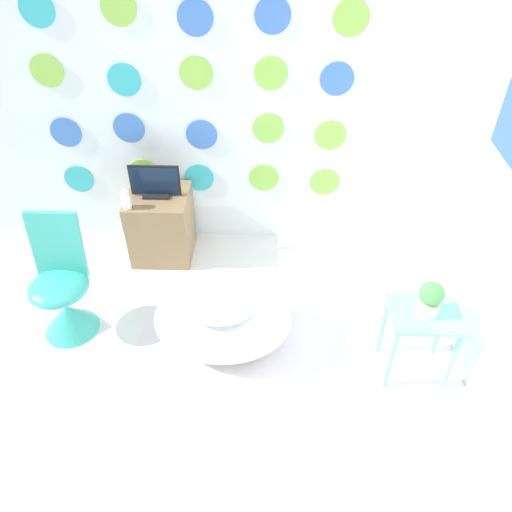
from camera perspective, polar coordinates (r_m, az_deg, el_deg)
ground_plane at (r=2.84m, az=-10.55°, el=-25.08°), size 12.00×12.00×0.00m
wall_back_dotted at (r=3.58m, az=-6.75°, el=19.44°), size 4.43×0.05×2.60m
rug at (r=3.24m, az=-4.38°, el=-11.82°), size 1.07×0.91×0.01m
bathtub at (r=3.15m, az=-3.85°, el=-7.26°), size 0.86×0.60×0.46m
chair at (r=3.46m, az=-21.06°, el=-4.67°), size 0.38×0.38×0.84m
tv_cabinet at (r=3.89m, az=-10.76°, el=3.51°), size 0.45×0.44×0.54m
tv at (r=3.69m, az=-11.46°, el=8.20°), size 0.36×0.12×0.25m
vase at (r=3.62m, az=-14.62°, el=6.19°), size 0.06×0.06×0.14m
side_table at (r=3.05m, az=18.41°, el=-7.55°), size 0.40×0.32×0.50m
potted_plant_left at (r=2.90m, az=19.30°, el=-4.59°), size 0.14×0.14×0.22m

